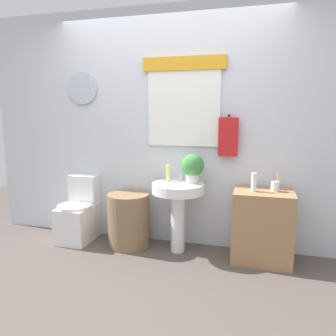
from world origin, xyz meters
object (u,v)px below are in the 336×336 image
at_px(toilet, 79,215).
at_px(laundry_hamper, 129,220).
at_px(toothbrush_cup, 275,186).
at_px(pedestal_sink, 178,199).
at_px(lotion_bottle, 254,182).
at_px(soap_bottle, 168,173).
at_px(wooden_cabinet, 262,226).
at_px(potted_plant, 193,167).

xyz_separation_m(toilet, laundry_hamper, (0.63, -0.03, 0.01)).
xyz_separation_m(toilet, toothbrush_cup, (2.16, -0.01, 0.48)).
bearing_deg(laundry_hamper, pedestal_sink, 0.00).
distance_m(lotion_bottle, toothbrush_cup, 0.21).
bearing_deg(toothbrush_cup, laundry_hamper, -179.24).
height_order(laundry_hamper, lotion_bottle, lotion_bottle).
height_order(toilet, toothbrush_cup, toothbrush_cup).
xyz_separation_m(laundry_hamper, lotion_bottle, (1.33, -0.04, 0.51)).
height_order(pedestal_sink, lotion_bottle, lotion_bottle).
xyz_separation_m(laundry_hamper, pedestal_sink, (0.56, 0.00, 0.28)).
bearing_deg(soap_bottle, lotion_bottle, -5.82).
bearing_deg(toothbrush_cup, wooden_cabinet, -168.65).
bearing_deg(laundry_hamper, soap_bottle, 6.43).
height_order(laundry_hamper, wooden_cabinet, wooden_cabinet).
bearing_deg(toilet, lotion_bottle, -2.12).
bearing_deg(laundry_hamper, lotion_bottle, -1.73).
xyz_separation_m(pedestal_sink, lotion_bottle, (0.76, -0.04, 0.24)).
distance_m(pedestal_sink, wooden_cabinet, 0.89).
xyz_separation_m(laundry_hamper, soap_bottle, (0.44, 0.05, 0.54)).
relative_size(toilet, laundry_hamper, 1.28).
xyz_separation_m(soap_bottle, lotion_bottle, (0.88, -0.09, -0.03)).
relative_size(pedestal_sink, toothbrush_cup, 4.03).
xyz_separation_m(pedestal_sink, toothbrush_cup, (0.96, 0.02, 0.20)).
distance_m(laundry_hamper, soap_bottle, 0.70).
relative_size(wooden_cabinet, toothbrush_cup, 3.89).
height_order(wooden_cabinet, soap_bottle, soap_bottle).
distance_m(soap_bottle, toothbrush_cup, 1.09).
height_order(wooden_cabinet, potted_plant, potted_plant).
bearing_deg(soap_bottle, toilet, -179.07).
xyz_separation_m(pedestal_sink, soap_bottle, (-0.12, 0.05, 0.26)).
relative_size(toilet, wooden_cabinet, 1.06).
distance_m(soap_bottle, potted_plant, 0.27).
height_order(pedestal_sink, wooden_cabinet, pedestal_sink).
height_order(pedestal_sink, toothbrush_cup, toothbrush_cup).
bearing_deg(potted_plant, soap_bottle, -177.80).
bearing_deg(toilet, laundry_hamper, -2.94).
distance_m(toilet, potted_plant, 1.48).
height_order(potted_plant, toothbrush_cup, potted_plant).
relative_size(pedestal_sink, wooden_cabinet, 1.04).
xyz_separation_m(laundry_hamper, wooden_cabinet, (1.43, 0.00, 0.06)).
distance_m(pedestal_sink, potted_plant, 0.38).
bearing_deg(wooden_cabinet, laundry_hamper, 180.00).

